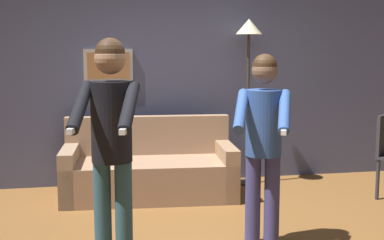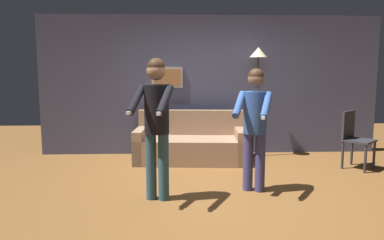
{
  "view_description": "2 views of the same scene",
  "coord_description": "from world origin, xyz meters",
  "px_view_note": "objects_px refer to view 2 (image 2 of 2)",
  "views": [
    {
      "loc": [
        -1.05,
        -4.2,
        1.68
      ],
      "look_at": [
        -0.29,
        -0.26,
        1.12
      ],
      "focal_mm": 50.0,
      "sensor_mm": 36.0,
      "label": 1
    },
    {
      "loc": [
        -0.66,
        -4.79,
        1.61
      ],
      "look_at": [
        -0.47,
        -0.26,
        0.99
      ],
      "focal_mm": 35.0,
      "sensor_mm": 36.0,
      "label": 2
    }
  ],
  "objects_px": {
    "torchiere_lamp": "(258,67)",
    "person_standing_left": "(156,115)",
    "person_standing_right": "(255,119)",
    "dining_chair_distant": "(354,136)",
    "couch": "(190,145)"
  },
  "relations": [
    {
      "from": "torchiere_lamp",
      "to": "person_standing_left",
      "type": "bearing_deg",
      "value": -127.18
    },
    {
      "from": "person_standing_left",
      "to": "person_standing_right",
      "type": "xyz_separation_m",
      "value": [
        1.26,
        0.28,
        -0.09
      ]
    },
    {
      "from": "torchiere_lamp",
      "to": "person_standing_right",
      "type": "relative_size",
      "value": 1.23
    },
    {
      "from": "person_standing_right",
      "to": "dining_chair_distant",
      "type": "xyz_separation_m",
      "value": [
        1.88,
        1.11,
        -0.44
      ]
    },
    {
      "from": "person_standing_left",
      "to": "person_standing_right",
      "type": "height_order",
      "value": "person_standing_left"
    },
    {
      "from": "person_standing_left",
      "to": "dining_chair_distant",
      "type": "relative_size",
      "value": 1.87
    },
    {
      "from": "torchiere_lamp",
      "to": "dining_chair_distant",
      "type": "height_order",
      "value": "torchiere_lamp"
    },
    {
      "from": "dining_chair_distant",
      "to": "person_standing_left",
      "type": "bearing_deg",
      "value": -156.1
    },
    {
      "from": "couch",
      "to": "torchiere_lamp",
      "type": "xyz_separation_m",
      "value": [
        1.24,
        0.32,
        1.37
      ]
    },
    {
      "from": "couch",
      "to": "dining_chair_distant",
      "type": "relative_size",
      "value": 2.1
    },
    {
      "from": "couch",
      "to": "dining_chair_distant",
      "type": "xyz_separation_m",
      "value": [
        2.65,
        -0.57,
        0.25
      ]
    },
    {
      "from": "torchiere_lamp",
      "to": "person_standing_left",
      "type": "distance_m",
      "value": 2.92
    },
    {
      "from": "couch",
      "to": "person_standing_right",
      "type": "distance_m",
      "value": 1.97
    },
    {
      "from": "torchiere_lamp",
      "to": "person_standing_right",
      "type": "height_order",
      "value": "torchiere_lamp"
    },
    {
      "from": "dining_chair_distant",
      "to": "couch",
      "type": "bearing_deg",
      "value": 167.91
    }
  ]
}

